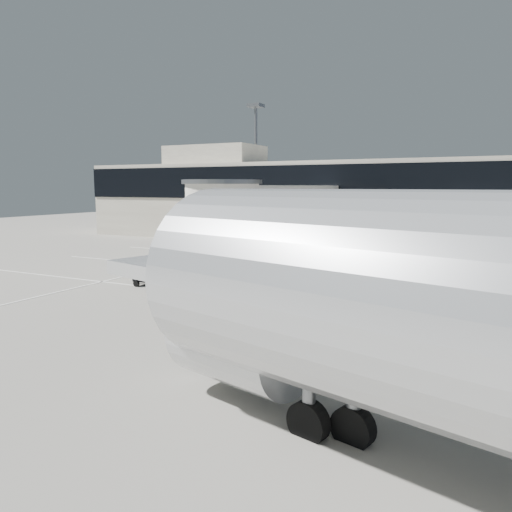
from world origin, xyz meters
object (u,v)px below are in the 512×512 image
at_px(minivan, 510,265).
at_px(box_cart_far, 161,277).
at_px(box_cart_near, 226,312).
at_px(ground_worker, 214,312).
at_px(belt_loader, 201,235).
at_px(baggage_tug, 329,287).
at_px(suitcase_cart, 412,282).

bearing_deg(minivan, box_cart_far, -129.52).
relative_size(box_cart_near, ground_worker, 1.87).
height_order(ground_worker, minivan, minivan).
xyz_separation_m(ground_worker, belt_loader, (-17.90, 26.46, -0.19)).
height_order(box_cart_near, belt_loader, belt_loader).
bearing_deg(ground_worker, box_cart_far, 112.23).
bearing_deg(box_cart_near, minivan, 30.58).
height_order(box_cart_far, minivan, minivan).
distance_m(box_cart_far, ground_worker, 9.92).
xyz_separation_m(baggage_tug, minivan, (8.18, 7.76, 0.63)).
height_order(baggage_tug, suitcase_cart, baggage_tug).
distance_m(minivan, belt_loader, 29.90).
bearing_deg(belt_loader, ground_worker, -63.89).
distance_m(box_cart_near, minivan, 17.81).
bearing_deg(ground_worker, baggage_tug, 49.70).
bearing_deg(baggage_tug, minivan, 66.86).
height_order(suitcase_cart, ground_worker, ground_worker).
relative_size(box_cart_far, belt_loader, 1.01).
distance_m(ground_worker, belt_loader, 31.95).
xyz_separation_m(minivan, belt_loader, (-27.95, 10.62, -0.51)).
relative_size(baggage_tug, box_cart_far, 0.67).
relative_size(suitcase_cart, box_cart_far, 0.89).
height_order(ground_worker, belt_loader, belt_loader).
bearing_deg(minivan, belt_loader, -178.45).
bearing_deg(suitcase_cart, ground_worker, -101.81).
height_order(box_cart_near, minivan, minivan).
bearing_deg(minivan, box_cart_near, -103.17).
bearing_deg(box_cart_near, box_cart_far, 121.10).
bearing_deg(box_cart_near, belt_loader, 101.15).
height_order(suitcase_cart, box_cart_far, box_cart_far).
height_order(box_cart_far, ground_worker, ground_worker).
xyz_separation_m(suitcase_cart, ground_worker, (-5.37, -11.68, 0.41)).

